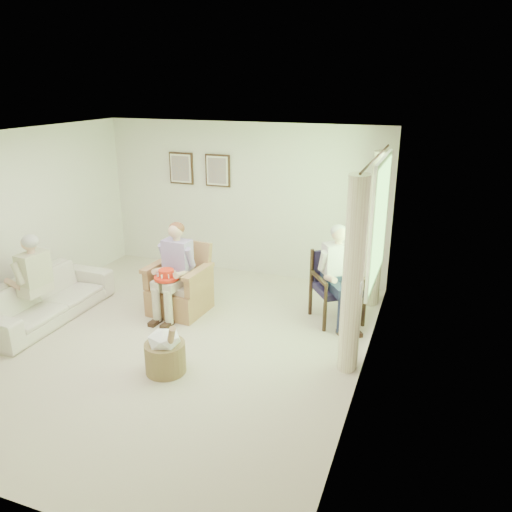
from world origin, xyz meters
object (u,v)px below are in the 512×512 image
object	(u,v)px
person_wicker	(174,264)
hatbox	(165,351)
wicker_armchair	(181,290)
sofa	(45,298)
person_dark	(337,269)
wood_armchair	(339,283)
person_sofa	(30,276)
red_hat	(166,276)

from	to	relation	value
person_wicker	hatbox	xyz separation A→B (m)	(0.63, -1.40, -0.50)
wicker_armchair	sofa	distance (m)	1.91
wicker_armchair	sofa	xyz separation A→B (m)	(-1.69, -0.89, -0.01)
person_wicker	wicker_armchair	bearing A→B (deg)	94.05
person_dark	person_wicker	bearing A→B (deg)	158.43
wood_armchair	wicker_armchair	bearing A→B (deg)	159.11
sofa	hatbox	xyz separation A→B (m)	(2.31, -0.64, -0.04)
wood_armchair	person_dark	distance (m)	0.31
wood_armchair	sofa	size ratio (longest dim) A/B	0.46
sofa	hatbox	world-z (taller)	hatbox
wood_armchair	person_wicker	size ratio (longest dim) A/B	0.73
person_dark	person_sofa	size ratio (longest dim) A/B	1.07
wicker_armchair	sofa	world-z (taller)	wicker_armchair
person_wicker	person_sofa	size ratio (longest dim) A/B	1.05
wicker_armchair	red_hat	bearing A→B (deg)	-89.04
hatbox	wicker_armchair	bearing A→B (deg)	112.20
red_hat	hatbox	world-z (taller)	red_hat
wood_armchair	hatbox	bearing A→B (deg)	-162.35
sofa	person_wicker	world-z (taller)	person_wicker
wicker_armchair	person_dark	xyz separation A→B (m)	(2.21, 0.41, 0.48)
person_sofa	person_wicker	bearing A→B (deg)	125.06
sofa	person_sofa	distance (m)	0.46
wicker_armchair	sofa	bearing A→B (deg)	-148.16
wood_armchair	person_wicker	bearing A→B (deg)	162.30
wood_armchair	person_wicker	distance (m)	2.33
wood_armchair	hatbox	xyz separation A→B (m)	(-1.59, -2.10, -0.26)
person_dark	wicker_armchair	bearing A→B (deg)	155.14
person_sofa	hatbox	world-z (taller)	person_sofa
sofa	person_dark	world-z (taller)	person_dark
hatbox	sofa	bearing A→B (deg)	164.43
red_hat	hatbox	xyz separation A→B (m)	(0.64, -1.19, -0.41)
sofa	person_dark	xyz separation A→B (m)	(3.90, 1.30, 0.49)
red_hat	person_dark	bearing A→B (deg)	18.56
red_hat	wood_armchair	bearing A→B (deg)	22.19
wood_armchair	red_hat	distance (m)	2.41
wicker_armchair	person_sofa	size ratio (longest dim) A/B	0.79
person_sofa	hatbox	bearing A→B (deg)	84.64
wicker_armchair	person_dark	bearing A→B (deg)	14.53
wicker_armchair	person_wicker	size ratio (longest dim) A/B	0.75
person_sofa	hatbox	xyz separation A→B (m)	(2.31, -0.44, -0.45)
wood_armchair	person_sofa	bearing A→B (deg)	167.74
wicker_armchair	hatbox	size ratio (longest dim) A/B	1.44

